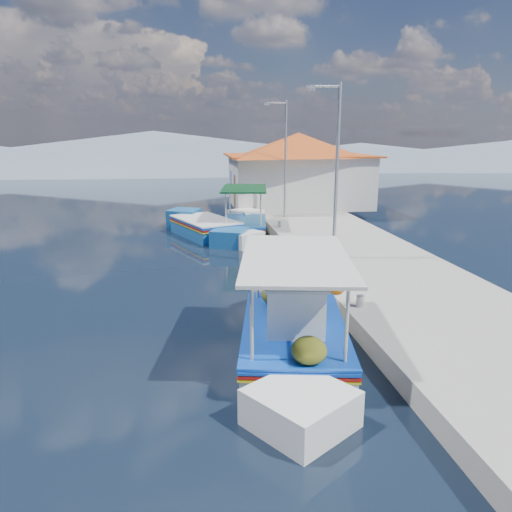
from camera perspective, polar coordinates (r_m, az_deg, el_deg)
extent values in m
plane|color=black|center=(15.10, -5.71, -4.52)|extent=(160.00, 160.00, 0.00)
cube|color=#98958E|center=(21.77, 9.31, 1.88)|extent=(5.00, 44.00, 0.50)
cylinder|color=#A5A8AD|center=(12.79, 12.15, -5.22)|extent=(0.20, 0.20, 0.30)
cylinder|color=#A5A8AD|center=(17.36, 6.58, 0.18)|extent=(0.20, 0.20, 0.30)
cylinder|color=#A5A8AD|center=(23.09, 2.89, 3.77)|extent=(0.20, 0.20, 0.30)
cylinder|color=#A5A8AD|center=(28.93, 0.66, 5.92)|extent=(0.20, 0.20, 0.30)
cube|color=white|center=(11.08, 4.47, -10.49)|extent=(2.87, 4.58, 0.93)
cube|color=white|center=(13.49, -0.07, -5.27)|extent=(2.17, 2.17, 1.03)
cube|color=white|center=(8.91, 11.46, -17.36)|extent=(2.11, 2.11, 0.88)
cube|color=#0D40B0|center=(10.90, 4.52, -8.42)|extent=(2.95, 4.71, 0.06)
cube|color=#9B110D|center=(10.93, 4.51, -8.80)|extent=(2.95, 4.71, 0.05)
cube|color=gold|center=(10.96, 4.50, -9.13)|extent=(2.95, 4.71, 0.04)
cube|color=#0D40B0|center=(10.88, 4.52, -8.09)|extent=(2.97, 4.67, 0.05)
cube|color=brown|center=(10.89, 4.52, -8.23)|extent=(2.68, 4.46, 0.05)
cube|color=white|center=(10.44, 5.20, -6.07)|extent=(1.39, 1.46, 1.08)
cube|color=silver|center=(10.26, 5.26, -3.13)|extent=(1.52, 1.58, 0.06)
cylinder|color=beige|center=(11.97, -2.51, -2.11)|extent=(0.07, 0.07, 1.57)
cylinder|color=beige|center=(12.51, 5.15, -1.42)|extent=(0.07, 0.07, 1.57)
cylinder|color=beige|center=(8.75, 3.81, -8.42)|extent=(0.07, 0.07, 1.57)
cylinder|color=beige|center=(9.49, 13.65, -6.97)|extent=(0.07, 0.07, 1.57)
cube|color=silver|center=(10.39, 4.69, -0.19)|extent=(2.97, 4.59, 0.07)
ellipsoid|color=#434512|center=(11.87, 0.26, -4.80)|extent=(0.75, 0.82, 0.56)
ellipsoid|color=#434512|center=(12.54, 2.55, -3.98)|extent=(0.63, 0.69, 0.47)
ellipsoid|color=#434512|center=(9.40, 9.84, -10.52)|extent=(0.67, 0.74, 0.50)
sphere|color=#FF6808|center=(11.53, 8.01, -3.14)|extent=(0.39, 0.39, 0.39)
cube|color=white|center=(23.71, -1.36, 3.00)|extent=(2.50, 3.94, 0.94)
cube|color=white|center=(26.05, -2.78, 4.28)|extent=(2.00, 2.00, 1.04)
cube|color=white|center=(21.44, 0.30, 1.80)|extent=(1.94, 1.94, 0.89)
cube|color=#0D40B0|center=(23.62, -1.37, 4.04)|extent=(2.58, 4.06, 0.06)
cube|color=#9B110D|center=(23.64, -1.37, 3.85)|extent=(2.58, 4.06, 0.05)
cube|color=gold|center=(23.65, -1.37, 3.69)|extent=(2.58, 4.06, 0.04)
cube|color=#185595|center=(23.61, -1.37, 4.21)|extent=(2.59, 4.03, 0.05)
cube|color=brown|center=(23.62, -1.37, 4.14)|extent=(2.34, 3.85, 0.05)
cylinder|color=beige|center=(24.80, -4.10, 6.45)|extent=(0.07, 0.07, 1.59)
cylinder|color=beige|center=(25.18, -0.54, 6.60)|extent=(0.07, 0.07, 1.59)
cylinder|color=beige|center=(21.81, -2.35, 5.40)|extent=(0.07, 0.07, 1.59)
cylinder|color=beige|center=(22.24, 1.64, 5.58)|extent=(0.07, 0.07, 1.59)
cube|color=#0B3719|center=(23.39, -1.39, 7.97)|extent=(2.60, 3.96, 0.07)
cube|color=#185595|center=(23.57, -5.99, 2.93)|extent=(3.38, 4.34, 1.07)
cube|color=#185595|center=(25.92, -3.96, 4.31)|extent=(1.90, 1.90, 1.19)
cube|color=#185595|center=(21.31, -8.39, 1.65)|extent=(1.85, 1.85, 1.02)
cube|color=#0D40B0|center=(23.48, -6.02, 4.12)|extent=(3.48, 4.47, 0.07)
cube|color=#9B110D|center=(23.49, -6.02, 3.91)|extent=(3.48, 4.47, 0.06)
cube|color=gold|center=(23.51, -6.01, 3.72)|extent=(3.48, 4.47, 0.05)
cube|color=white|center=(23.46, -6.03, 4.31)|extent=(3.48, 4.44, 0.06)
cube|color=brown|center=(23.47, -6.03, 4.23)|extent=(3.20, 4.20, 0.06)
cube|color=white|center=(30.18, 4.95, 8.80)|extent=(8.00, 6.00, 3.00)
cube|color=#CB431C|center=(30.08, 5.01, 11.74)|extent=(8.64, 6.48, 0.10)
pyramid|color=#CB431C|center=(30.06, 5.04, 12.98)|extent=(10.49, 10.49, 1.40)
cube|color=brown|center=(28.62, -2.49, 7.54)|extent=(0.06, 1.00, 2.00)
cube|color=#0D40B0|center=(31.04, -2.95, 9.17)|extent=(0.06, 1.20, 0.90)
cylinder|color=#A5A8AD|center=(17.12, 9.49, 9.56)|extent=(0.12, 0.12, 6.00)
cylinder|color=#A5A8AD|center=(17.00, 8.19, 19.20)|extent=(1.00, 0.08, 0.08)
cube|color=#A5A8AD|center=(16.86, 6.46, 19.12)|extent=(0.30, 0.14, 0.14)
cylinder|color=#A5A8AD|center=(25.84, 3.48, 11.25)|extent=(0.12, 0.12, 6.00)
cylinder|color=#A5A8AD|center=(25.75, 2.44, 17.60)|extent=(1.00, 0.08, 0.08)
cube|color=#A5A8AD|center=(25.67, 1.29, 17.51)|extent=(0.30, 0.14, 0.14)
cone|color=slate|center=(70.48, -11.87, 12.02)|extent=(96.00, 96.00, 5.50)
cone|color=slate|center=(74.84, 12.22, 11.46)|extent=(76.80, 76.80, 3.80)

